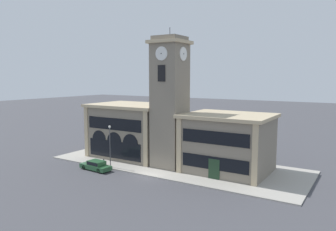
{
  "coord_description": "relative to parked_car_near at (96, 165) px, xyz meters",
  "views": [
    {
      "loc": [
        24.33,
        -33.95,
        12.95
      ],
      "look_at": [
        1.01,
        3.3,
        7.82
      ],
      "focal_mm": 35.0,
      "sensor_mm": 36.0,
      "label": 1
    }
  ],
  "objects": [
    {
      "name": "clock_tower",
      "position": [
        7.94,
        6.83,
        8.64
      ],
      "size": [
        4.9,
        4.9,
        19.81
      ],
      "color": "gray",
      "rests_on": "ground_plane"
    },
    {
      "name": "street_lamp",
      "position": [
        0.94,
        1.93,
        3.36
      ],
      "size": [
        0.36,
        0.36,
        6.02
      ],
      "color": "#4C4C51",
      "rests_on": "sidewalk_kerb"
    },
    {
      "name": "parked_car_near",
      "position": [
        0.0,
        0.0,
        0.0
      ],
      "size": [
        4.92,
        2.1,
        1.37
      ],
      "rotation": [
        0.0,
        0.0,
        3.07
      ],
      "color": "#285633",
      "rests_on": "ground_plane"
    },
    {
      "name": "town_hall_left_wing",
      "position": [
        -0.71,
        9.15,
        3.64
      ],
      "size": [
        13.2,
        9.59,
        8.66
      ],
      "color": "gray",
      "rests_on": "ground_plane"
    },
    {
      "name": "bollard",
      "position": [
        -0.27,
        1.83,
        -0.05
      ],
      "size": [
        0.18,
        0.18,
        1.06
      ],
      "color": "black",
      "rests_on": "sidewalk_kerb"
    },
    {
      "name": "sidewalk_kerb",
      "position": [
        7.94,
        8.53,
        -0.64
      ],
      "size": [
        37.79,
        14.19,
        0.15
      ],
      "color": "#A39E93",
      "rests_on": "ground_plane"
    },
    {
      "name": "town_hall_right_wing",
      "position": [
        15.84,
        9.15,
        3.31
      ],
      "size": [
        11.71,
        9.59,
        8.0
      ],
      "color": "gray",
      "rests_on": "ground_plane"
    },
    {
      "name": "ground_plane",
      "position": [
        7.94,
        1.43,
        -0.72
      ],
      "size": [
        300.0,
        300.0,
        0.0
      ],
      "primitive_type": "plane",
      "color": "#424247"
    }
  ]
}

